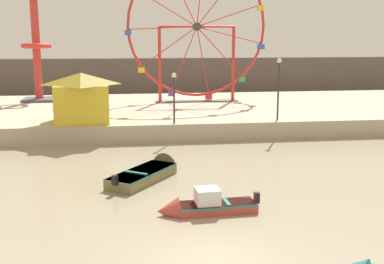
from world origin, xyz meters
name	(u,v)px	position (x,y,z in m)	size (l,w,h in m)	color
quay_promenade	(157,113)	(0.00, 26.63, 0.61)	(110.00, 18.02, 1.22)	#B7A88E
distant_town_skyline	(147,76)	(0.00, 46.29, 2.20)	(140.00, 3.00, 4.40)	#564C47
motorboat_olive_wood	(153,171)	(-1.24, 9.97, 0.29)	(4.26, 5.12, 1.41)	olive
motorboat_faded_red	(201,206)	(0.36, 4.52, 0.29)	(4.22, 1.32, 1.33)	#B24238
ferris_wheel_red_frame	(197,29)	(3.72, 28.90, 7.58)	(12.33, 1.20, 12.65)	red
drop_tower_red_tower	(36,49)	(-10.34, 31.34, 5.87)	(2.80, 2.80, 11.27)	#BC332D
carnival_booth_yellow_awning	(81,96)	(-5.52, 19.69, 2.96)	(4.14, 3.97, 3.34)	yellow
promenade_lamp_near	(174,90)	(0.64, 18.10, 3.48)	(0.32, 0.32, 3.38)	#2D2D33
promenade_lamp_far	(279,81)	(7.88, 18.44, 3.98)	(0.32, 0.32, 4.27)	#2D2D33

